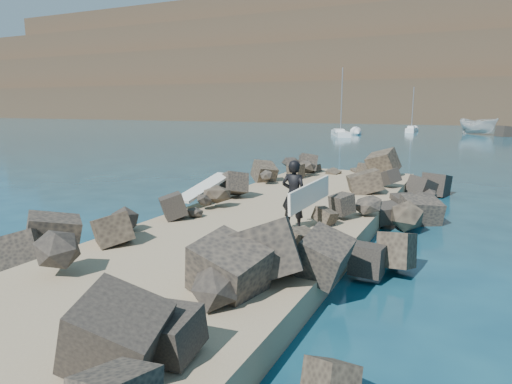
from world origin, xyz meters
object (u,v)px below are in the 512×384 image
surfer_with_board (296,195)px  boat_imported (478,126)px  surfboard_resting (204,190)px  sailboat_a (340,133)px

surfer_with_board → boat_imported: bearing=85.4°
boat_imported → surfer_with_board: 59.97m
surfboard_resting → surfer_with_board: size_ratio=1.14×
boat_imported → sailboat_a: bearing=166.1°
boat_imported → sailboat_a: (-16.53, -11.40, -0.83)m
surfboard_resting → boat_imported: boat_imported is taller
boat_imported → surfer_with_board: bearing=-143.1°
surfboard_resting → boat_imported: 58.54m
surfboard_resting → sailboat_a: size_ratio=0.30×
surfboard_resting → surfer_with_board: (4.09, -1.91, 0.52)m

